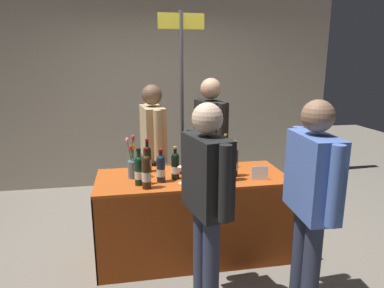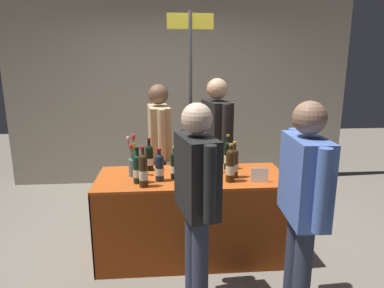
# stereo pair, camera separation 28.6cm
# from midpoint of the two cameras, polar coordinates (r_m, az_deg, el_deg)

# --- Properties ---
(ground_plane) EXTENTS (12.00, 12.00, 0.00)m
(ground_plane) POSITION_cam_midpoint_polar(r_m,az_deg,el_deg) (3.47, 2.48, -17.77)
(ground_plane) COLOR gray
(back_partition) EXTENTS (5.01, 0.12, 2.97)m
(back_partition) POSITION_cam_midpoint_polar(r_m,az_deg,el_deg) (5.11, -0.35, 9.98)
(back_partition) COLOR #B2A893
(back_partition) RESTS_ON ground_plane
(tasting_table) EXTENTS (1.73, 0.71, 0.79)m
(tasting_table) POSITION_cam_midpoint_polar(r_m,az_deg,el_deg) (3.22, 2.58, -9.52)
(tasting_table) COLOR #B74C19
(tasting_table) RESTS_ON ground_plane
(featured_wine_bottle) EXTENTS (0.08, 0.08, 0.34)m
(featured_wine_bottle) POSITION_cam_midpoint_polar(r_m,az_deg,el_deg) (2.83, -5.27, -4.38)
(featured_wine_bottle) COLOR #38230F
(featured_wine_bottle) RESTS_ON tasting_table
(display_bottle_0) EXTENTS (0.08, 0.08, 0.34)m
(display_bottle_0) POSITION_cam_midpoint_polar(r_m,az_deg,el_deg) (2.98, 9.18, -3.53)
(display_bottle_0) COLOR #38230F
(display_bottle_0) RESTS_ON tasting_table
(display_bottle_1) EXTENTS (0.07, 0.07, 0.34)m
(display_bottle_1) POSITION_cam_midpoint_polar(r_m,az_deg,el_deg) (3.32, 8.44, -1.83)
(display_bottle_1) COLOR black
(display_bottle_1) RESTS_ON tasting_table
(display_bottle_2) EXTENTS (0.08, 0.08, 0.32)m
(display_bottle_2) POSITION_cam_midpoint_polar(r_m,az_deg,el_deg) (2.93, -6.33, -4.08)
(display_bottle_2) COLOR black
(display_bottle_2) RESTS_ON tasting_table
(display_bottle_3) EXTENTS (0.08, 0.08, 0.33)m
(display_bottle_3) POSITION_cam_midpoint_polar(r_m,az_deg,el_deg) (3.09, 9.71, -3.14)
(display_bottle_3) COLOR #38230F
(display_bottle_3) RESTS_ON tasting_table
(display_bottle_4) EXTENTS (0.08, 0.08, 0.29)m
(display_bottle_4) POSITION_cam_midpoint_polar(r_m,az_deg,el_deg) (2.97, -2.70, -3.90)
(display_bottle_4) COLOR #192333
(display_bottle_4) RESTS_ON tasting_table
(display_bottle_5) EXTENTS (0.07, 0.07, 0.29)m
(display_bottle_5) POSITION_cam_midpoint_polar(r_m,az_deg,el_deg) (3.03, -0.23, -3.55)
(display_bottle_5) COLOR black
(display_bottle_5) RESTS_ON tasting_table
(display_bottle_6) EXTENTS (0.07, 0.07, 0.35)m
(display_bottle_6) POSITION_cam_midpoint_polar(r_m,az_deg,el_deg) (2.97, 4.49, -3.51)
(display_bottle_6) COLOR black
(display_bottle_6) RESTS_ON tasting_table
(display_bottle_7) EXTENTS (0.07, 0.07, 0.32)m
(display_bottle_7) POSITION_cam_midpoint_polar(r_m,az_deg,el_deg) (3.26, -4.65, -2.25)
(display_bottle_7) COLOR black
(display_bottle_7) RESTS_ON tasting_table
(display_bottle_8) EXTENTS (0.07, 0.07, 0.34)m
(display_bottle_8) POSITION_cam_midpoint_polar(r_m,az_deg,el_deg) (3.18, 5.66, -2.40)
(display_bottle_8) COLOR #38230F
(display_bottle_8) RESTS_ON tasting_table
(wine_glass_near_vendor) EXTENTS (0.08, 0.08, 0.15)m
(wine_glass_near_vendor) POSITION_cam_midpoint_polar(r_m,az_deg,el_deg) (2.92, 0.78, -4.57)
(wine_glass_near_vendor) COLOR silver
(wine_glass_near_vendor) RESTS_ON tasting_table
(wine_glass_mid) EXTENTS (0.07, 0.07, 0.12)m
(wine_glass_mid) POSITION_cam_midpoint_polar(r_m,az_deg,el_deg) (3.30, 5.85, -2.95)
(wine_glass_mid) COLOR silver
(wine_glass_mid) RESTS_ON tasting_table
(flower_vase) EXTENTS (0.11, 0.10, 0.40)m
(flower_vase) POSITION_cam_midpoint_polar(r_m,az_deg,el_deg) (3.12, -7.11, -3.20)
(flower_vase) COLOR slate
(flower_vase) RESTS_ON tasting_table
(brochure_stand) EXTENTS (0.15, 0.03, 0.12)m
(brochure_stand) POSITION_cam_midpoint_polar(r_m,az_deg,el_deg) (3.04, 13.89, -5.13)
(brochure_stand) COLOR silver
(brochure_stand) RESTS_ON tasting_table
(vendor_presenter) EXTENTS (0.26, 0.65, 1.57)m
(vendor_presenter) POSITION_cam_midpoint_polar(r_m,az_deg,el_deg) (3.75, -3.31, 0.34)
(vendor_presenter) COLOR #4C4233
(vendor_presenter) RESTS_ON ground_plane
(vendor_assistant) EXTENTS (0.29, 0.61, 1.64)m
(vendor_assistant) POSITION_cam_midpoint_polar(r_m,az_deg,el_deg) (3.74, 6.28, 0.89)
(vendor_assistant) COLOR #2D3347
(vendor_assistant) RESTS_ON ground_plane
(taster_foreground_right) EXTENTS (0.24, 0.64, 1.57)m
(taster_foreground_right) POSITION_cam_midpoint_polar(r_m,az_deg,el_deg) (2.44, 21.37, -8.04)
(taster_foreground_right) COLOR #2D3347
(taster_foreground_right) RESTS_ON ground_plane
(taster_foreground_left) EXTENTS (0.30, 0.59, 1.54)m
(taster_foreground_left) POSITION_cam_midpoint_polar(r_m,az_deg,el_deg) (2.41, 4.22, -7.98)
(taster_foreground_left) COLOR #2D3347
(taster_foreground_left) RESTS_ON ground_plane
(booth_signpost) EXTENTS (0.52, 0.04, 2.36)m
(booth_signpost) POSITION_cam_midpoint_polar(r_m,az_deg,el_deg) (4.03, 1.77, 8.30)
(booth_signpost) COLOR #47474C
(booth_signpost) RESTS_ON ground_plane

